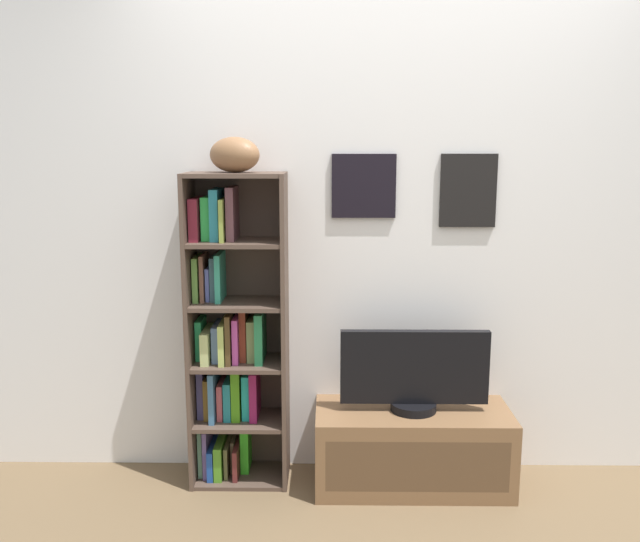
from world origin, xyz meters
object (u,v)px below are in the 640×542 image
object	(u,v)px
television	(414,372)
tv_stand	(412,448)
football	(234,155)
bookshelf	(232,339)

from	to	relation	value
television	tv_stand	bearing A→B (deg)	-90.00
football	television	xyz separation A→B (m)	(0.84, -0.06, -1.02)
tv_stand	television	distance (m)	0.39
tv_stand	television	world-z (taller)	television
bookshelf	football	distance (m)	0.89
football	television	world-z (taller)	football
bookshelf	television	size ratio (longest dim) A/B	2.15
tv_stand	television	size ratio (longest dim) A/B	1.33
tv_stand	television	bearing A→B (deg)	90.00
tv_stand	television	xyz separation A→B (m)	(-0.00, 0.00, 0.39)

